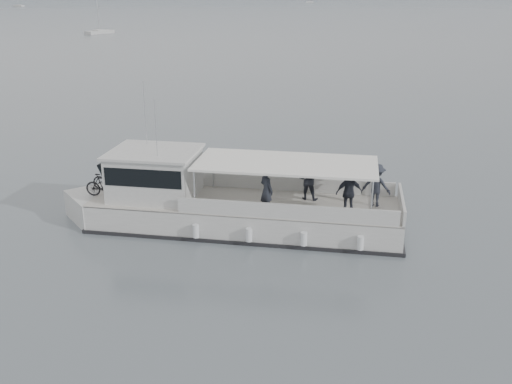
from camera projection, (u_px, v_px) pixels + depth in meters
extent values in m
plane|color=slate|center=(173.00, 206.00, 27.14)|extent=(1400.00, 1400.00, 0.00)
cube|color=silver|center=(245.00, 217.00, 24.54)|extent=(13.40, 8.56, 1.42)
cube|color=silver|center=(102.00, 208.00, 25.61)|extent=(3.24, 3.24, 1.42)
cube|color=beige|center=(245.00, 202.00, 24.30)|extent=(13.40, 8.56, 0.07)
cube|color=black|center=(245.00, 226.00, 24.69)|extent=(13.65, 8.77, 0.20)
cube|color=silver|center=(295.00, 184.00, 25.43)|extent=(8.02, 3.68, 0.66)
cube|color=silver|center=(286.00, 212.00, 22.31)|extent=(8.02, 3.68, 0.66)
cube|color=silver|center=(402.00, 204.00, 23.13)|extent=(1.53, 3.24, 0.66)
cube|color=silver|center=(155.00, 175.00, 24.61)|extent=(4.40, 4.12, 1.97)
cube|color=black|center=(118.00, 169.00, 24.83)|extent=(1.68, 2.74, 1.27)
cube|color=black|center=(155.00, 168.00, 24.50)|extent=(4.22, 4.07, 0.77)
cube|color=silver|center=(154.00, 152.00, 24.26)|extent=(4.69, 4.41, 0.11)
cube|color=white|center=(286.00, 163.00, 23.41)|extent=(8.12, 6.03, 0.09)
cylinder|color=silver|center=(194.00, 191.00, 22.86)|extent=(0.09, 0.09, 1.80)
cylinder|color=silver|center=(213.00, 169.00, 25.70)|extent=(0.09, 0.09, 1.80)
cylinder|color=silver|center=(372.00, 202.00, 21.72)|extent=(0.09, 0.09, 1.80)
cylinder|color=silver|center=(371.00, 177.00, 24.56)|extent=(0.09, 0.09, 1.80)
cylinder|color=silver|center=(145.00, 114.00, 24.79)|extent=(0.04, 0.04, 2.84)
cylinder|color=silver|center=(156.00, 129.00, 23.07)|extent=(0.04, 0.04, 2.40)
cylinder|color=silver|center=(196.00, 231.00, 23.01)|extent=(0.35, 0.35, 0.55)
cylinder|color=silver|center=(249.00, 235.00, 22.65)|extent=(0.35, 0.35, 0.55)
cylinder|color=silver|center=(304.00, 239.00, 22.30)|extent=(0.35, 0.35, 0.55)
cylinder|color=silver|center=(360.00, 243.00, 21.94)|extent=(0.35, 0.35, 0.55)
imported|color=black|center=(113.00, 180.00, 25.53)|extent=(1.98, 1.36, 0.98)
imported|color=black|center=(104.00, 185.00, 24.72)|extent=(1.78, 1.15, 1.04)
imported|color=#272B34|center=(266.00, 191.00, 22.90)|extent=(0.68, 0.79, 1.84)
imported|color=#272B34|center=(308.00, 179.00, 24.27)|extent=(1.12, 1.06, 1.84)
imported|color=#272B34|center=(349.00, 193.00, 22.67)|extent=(1.12, 0.58, 1.84)
imported|color=#272B34|center=(376.00, 185.00, 23.51)|extent=(1.35, 1.28, 1.84)
cube|color=silver|center=(100.00, 32.00, 127.92)|extent=(6.64, 6.21, 0.75)
cube|color=silver|center=(99.00, 31.00, 127.81)|extent=(3.09, 3.04, 0.45)
cylinder|color=silver|center=(98.00, 13.00, 126.53)|extent=(0.08, 0.08, 7.59)
cube|color=silver|center=(18.00, 6.00, 310.61)|extent=(6.44, 5.97, 0.75)
cube|color=silver|center=(18.00, 5.00, 310.51)|extent=(2.99, 2.94, 0.45)
cube|color=silver|center=(310.00, 2.00, 389.30)|extent=(5.38, 3.24, 0.75)
cube|color=silver|center=(310.00, 2.00, 389.19)|extent=(2.17, 1.95, 0.45)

